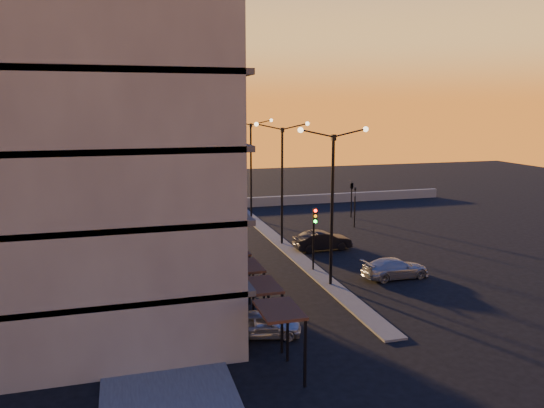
{
  "coord_description": "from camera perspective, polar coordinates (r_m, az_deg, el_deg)",
  "views": [
    {
      "loc": [
        -11.81,
        -28.35,
        10.69
      ],
      "look_at": [
        -1.86,
        6.3,
        3.99
      ],
      "focal_mm": 35.0,
      "sensor_mm": 36.0,
      "label": 1
    }
  ],
  "objects": [
    {
      "name": "parapet",
      "position": [
        56.99,
        -1.73,
        0.22
      ],
      "size": [
        44.0,
        0.5,
        1.0
      ],
      "primitive_type": "cube",
      "color": "slate",
      "rests_on": "ground"
    },
    {
      "name": "ground",
      "position": [
        32.52,
        6.3,
        -8.73
      ],
      "size": [
        120.0,
        120.0,
        0.0
      ],
      "primitive_type": "plane",
      "color": "black",
      "rests_on": "ground"
    },
    {
      "name": "streetlamp_far",
      "position": [
        50.03,
        -2.29,
        4.67
      ],
      "size": [
        4.32,
        0.32,
        9.51
      ],
      "color": "black",
      "rests_on": "ground"
    },
    {
      "name": "car_wagon",
      "position": [
        34.47,
        13.12,
        -6.73
      ],
      "size": [
        4.41,
        1.96,
        1.26
      ],
      "primitive_type": "imported",
      "rotation": [
        0.0,
        0.0,
        1.62
      ],
      "color": "#95999C",
      "rests_on": "ground"
    },
    {
      "name": "signal_east_a",
      "position": [
        47.57,
        8.9,
        -0.22
      ],
      "size": [
        0.13,
        0.16,
        3.6
      ],
      "color": "black",
      "rests_on": "ground"
    },
    {
      "name": "traffic_light_main",
      "position": [
        34.28,
        4.58,
        -2.67
      ],
      "size": [
        0.28,
        0.44,
        4.25
      ],
      "color": "black",
      "rests_on": "ground"
    },
    {
      "name": "car_hatchback",
      "position": [
        25.47,
        -1.05,
        -12.76
      ],
      "size": [
        3.89,
        2.29,
        1.24
      ],
      "primitive_type": "imported",
      "rotation": [
        0.0,
        0.0,
        1.33
      ],
      "color": "#B0B4B8",
      "rests_on": "ground"
    },
    {
      "name": "signal_east_b",
      "position": [
        51.57,
        8.58,
        1.94
      ],
      "size": [
        0.42,
        1.99,
        3.6
      ],
      "color": "black",
      "rests_on": "ground"
    },
    {
      "name": "sidewalk_west",
      "position": [
        34.08,
        -13.13,
        -7.94
      ],
      "size": [
        5.0,
        40.0,
        0.12
      ],
      "primitive_type": "cube",
      "color": "#4A4A48",
      "rests_on": "ground"
    },
    {
      "name": "car_sedan",
      "position": [
        40.05,
        5.45,
        -3.94
      ],
      "size": [
        4.4,
        1.67,
        1.43
      ],
      "primitive_type": "imported",
      "rotation": [
        0.0,
        0.0,
        1.61
      ],
      "color": "black",
      "rests_on": "ground"
    },
    {
      "name": "median",
      "position": [
        41.51,
        1.07,
        -4.32
      ],
      "size": [
        1.2,
        36.0,
        0.12
      ],
      "primitive_type": "cube",
      "color": "#4A4A48",
      "rests_on": "ground"
    },
    {
      "name": "streetlamp_mid",
      "position": [
        40.45,
        1.09,
        3.28
      ],
      "size": [
        4.32,
        0.32,
        9.51
      ],
      "color": "black",
      "rests_on": "ground"
    },
    {
      "name": "streetlamp_near",
      "position": [
        31.13,
        6.51,
        1.03
      ],
      "size": [
        4.32,
        0.32,
        9.51
      ],
      "color": "black",
      "rests_on": "ground"
    },
    {
      "name": "building",
      "position": [
        28.49,
        -20.91,
        12.3
      ],
      "size": [
        14.35,
        17.08,
        25.0
      ],
      "color": "slate",
      "rests_on": "ground"
    }
  ]
}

